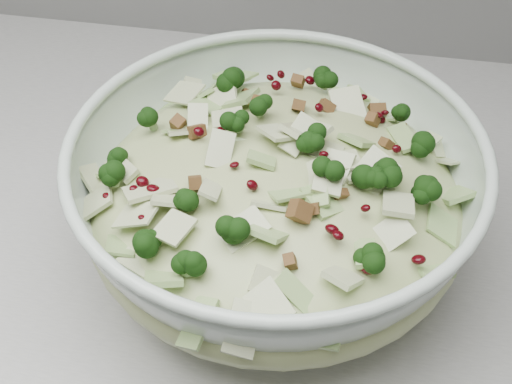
% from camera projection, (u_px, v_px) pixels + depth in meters
% --- Properties ---
extents(mixing_bowl, '(0.40, 0.40, 0.14)m').
position_uv_depth(mixing_bowl, '(275.00, 203.00, 0.62)').
color(mixing_bowl, silver).
rests_on(mixing_bowl, counter).
extents(salad, '(0.44, 0.44, 0.14)m').
position_uv_depth(salad, '(276.00, 184.00, 0.61)').
color(salad, '#A2AE77').
rests_on(salad, mixing_bowl).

